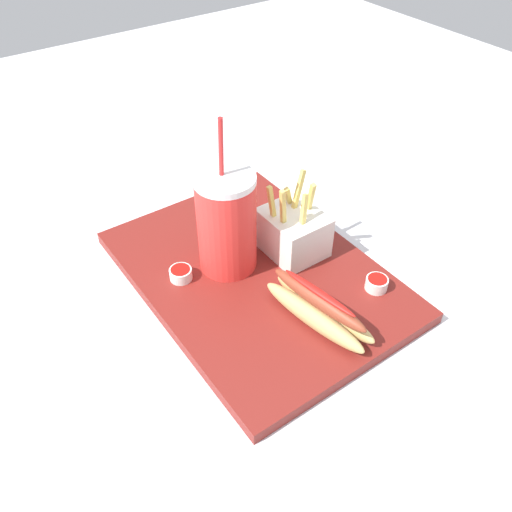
{
  "coord_description": "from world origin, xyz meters",
  "views": [
    {
      "loc": [
        -0.51,
        0.36,
        0.6
      ],
      "look_at": [
        0.0,
        0.0,
        0.05
      ],
      "focal_mm": 37.43,
      "sensor_mm": 36.0,
      "label": 1
    }
  ],
  "objects": [
    {
      "name": "soda_cup",
      "position": [
        0.04,
        0.03,
        0.1
      ],
      "size": [
        0.09,
        0.09,
        0.25
      ],
      "color": "red",
      "rests_on": "food_tray"
    },
    {
      "name": "food_tray",
      "position": [
        0.0,
        0.0,
        0.01
      ],
      "size": [
        0.47,
        0.34,
        0.02
      ],
      "primitive_type": "cube",
      "color": "maroon",
      "rests_on": "ground_plane"
    },
    {
      "name": "hot_dog_1",
      "position": [
        -0.14,
        -0.01,
        0.04
      ],
      "size": [
        0.19,
        0.08,
        0.06
      ],
      "color": "tan",
      "rests_on": "food_tray"
    },
    {
      "name": "fries_basket",
      "position": [
        0.01,
        -0.08,
        0.06
      ],
      "size": [
        0.1,
        0.09,
        0.14
      ],
      "color": "white",
      "rests_on": "food_tray"
    },
    {
      "name": "ketchup_cup_1",
      "position": [
        -0.14,
        -0.13,
        0.03
      ],
      "size": [
        0.03,
        0.03,
        0.02
      ],
      "color": "white",
      "rests_on": "food_tray"
    },
    {
      "name": "ketchup_cup_2",
      "position": [
        0.05,
        0.11,
        0.03
      ],
      "size": [
        0.04,
        0.04,
        0.02
      ],
      "color": "white",
      "rests_on": "food_tray"
    },
    {
      "name": "ground_plane",
      "position": [
        0.0,
        0.0,
        -0.01
      ],
      "size": [
        2.4,
        2.4,
        0.02
      ],
      "primitive_type": "cube",
      "color": "silver"
    }
  ]
}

